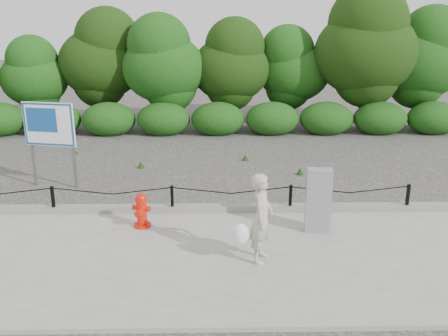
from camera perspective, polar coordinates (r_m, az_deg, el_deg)
The scene contains 9 objects.
ground at distance 10.20m, azimuth -6.19°, elevation -5.74°, with size 90.00×90.00×0.00m, color #2D2B28.
sidewalk at distance 8.39m, azimuth -7.40°, elevation -10.78°, with size 14.00×4.00×0.08m, color gray.
curb at distance 10.19m, azimuth -6.19°, elevation -4.85°, with size 14.00×0.22×0.14m, color slate.
chain_barrier at distance 10.04m, azimuth -6.27°, elevation -3.33°, with size 10.06×0.06×0.60m.
treeline at distance 18.34m, azimuth 1.25°, elevation 12.93°, with size 20.32×3.88×5.20m.
fire_hydrant at distance 9.45m, azimuth -9.90°, elevation -5.06°, with size 0.41×0.42×0.71m.
pedestrian at distance 7.89m, azimuth 4.37°, elevation -6.15°, with size 0.74×0.64×1.54m.
utility_cabinet at distance 9.21m, azimuth 11.27°, elevation -3.84°, with size 0.50×0.37×1.37m.
advertising_sign at distance 12.24m, azimuth -20.30°, elevation 4.52°, with size 1.31×0.37×2.13m.
Camera 1 is at (0.94, -9.36, 3.94)m, focal length 38.00 mm.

